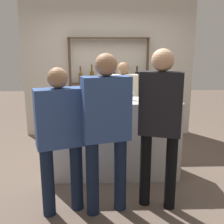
{
  "coord_description": "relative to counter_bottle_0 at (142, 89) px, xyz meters",
  "views": [
    {
      "loc": [
        -0.13,
        -3.49,
        1.74
      ],
      "look_at": [
        0.0,
        0.0,
        0.91
      ],
      "focal_mm": 42.0,
      "sensor_mm": 36.0,
      "label": 1
    }
  ],
  "objects": [
    {
      "name": "counter_bottle_2",
      "position": [
        0.35,
        -0.11,
        -0.02
      ],
      "size": [
        0.09,
        0.09,
        0.32
      ],
      "color": "black",
      "rests_on": "bar_counter"
    },
    {
      "name": "counter_bottle_0",
      "position": [
        0.0,
        0.0,
        0.0
      ],
      "size": [
        0.08,
        0.08,
        0.36
      ],
      "color": "black",
      "rests_on": "bar_counter"
    },
    {
      "name": "wine_glass",
      "position": [
        -0.13,
        -0.06,
        -0.02
      ],
      "size": [
        0.08,
        0.08,
        0.16
      ],
      "color": "silver",
      "rests_on": "bar_counter"
    },
    {
      "name": "ground_plane",
      "position": [
        -0.41,
        -0.05,
        -1.22
      ],
      "size": [
        16.0,
        16.0,
        0.0
      ],
      "primitive_type": "plane",
      "color": "brown"
    },
    {
      "name": "back_wall",
      "position": [
        -0.41,
        1.83,
        0.18
      ],
      "size": [
        3.43,
        0.12,
        2.8
      ],
      "primitive_type": "cube",
      "color": "beige",
      "rests_on": "ground_plane"
    },
    {
      "name": "customer_right",
      "position": [
        0.07,
        -0.88,
        -0.18
      ],
      "size": [
        0.48,
        0.32,
        1.76
      ],
      "rotation": [
        0.0,
        0.0,
        1.25
      ],
      "color": "black",
      "rests_on": "ground_plane"
    },
    {
      "name": "counter_bottle_1",
      "position": [
        -0.58,
        -0.06,
        -0.01
      ],
      "size": [
        0.08,
        0.08,
        0.35
      ],
      "color": "silver",
      "rests_on": "bar_counter"
    },
    {
      "name": "customer_center",
      "position": [
        -0.51,
        -0.96,
        -0.22
      ],
      "size": [
        0.52,
        0.33,
        1.72
      ],
      "rotation": [
        0.0,
        0.0,
        1.83
      ],
      "color": "#121C33",
      "rests_on": "ground_plane"
    },
    {
      "name": "server_behind_counter",
      "position": [
        -0.19,
        0.83,
        -0.33
      ],
      "size": [
        0.49,
        0.22,
        1.55
      ],
      "rotation": [
        0.0,
        0.0,
        -1.59
      ],
      "color": "#575347",
      "rests_on": "ground_plane"
    },
    {
      "name": "bar_counter",
      "position": [
        -0.41,
        -0.05,
        -0.68
      ],
      "size": [
        1.83,
        0.57,
        1.08
      ],
      "primitive_type": "cube",
      "color": "#B7B2AD",
      "rests_on": "ground_plane"
    },
    {
      "name": "back_shelf",
      "position": [
        -0.41,
        1.65,
        0.05
      ],
      "size": [
        1.58,
        0.18,
        1.98
      ],
      "color": "#4C3828",
      "rests_on": "ground_plane"
    },
    {
      "name": "ice_bucket",
      "position": [
        0.12,
        -0.12,
        -0.04
      ],
      "size": [
        0.22,
        0.22,
        0.2
      ],
      "color": "#B2B2B7",
      "rests_on": "bar_counter"
    },
    {
      "name": "customer_left",
      "position": [
        -0.98,
        -0.95,
        -0.31
      ],
      "size": [
        0.53,
        0.37,
        1.58
      ],
      "rotation": [
        0.0,
        0.0,
        1.91
      ],
      "color": "#121C33",
      "rests_on": "ground_plane"
    }
  ]
}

